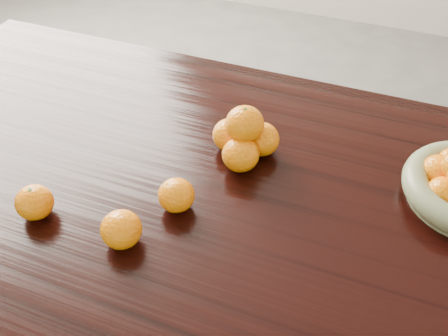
% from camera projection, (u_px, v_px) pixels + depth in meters
% --- Properties ---
extents(dining_table, '(2.00, 1.00, 0.75)m').
position_uv_depth(dining_table, '(232.00, 218.00, 1.15)').
color(dining_table, black).
rests_on(dining_table, ground).
extents(orange_pyramid, '(0.16, 0.15, 0.14)m').
position_uv_depth(orange_pyramid, '(244.00, 138.00, 1.14)').
color(orange_pyramid, orange).
rests_on(orange_pyramid, dining_table).
extents(loose_orange_0, '(0.08, 0.08, 0.07)m').
position_uv_depth(loose_orange_0, '(34.00, 202.00, 1.01)').
color(loose_orange_0, orange).
rests_on(loose_orange_0, dining_table).
extents(loose_orange_1, '(0.08, 0.08, 0.08)m').
position_uv_depth(loose_orange_1, '(121.00, 229.00, 0.96)').
color(loose_orange_1, orange).
rests_on(loose_orange_1, dining_table).
extents(loose_orange_2, '(0.08, 0.08, 0.07)m').
position_uv_depth(loose_orange_2, '(176.00, 195.00, 1.03)').
color(loose_orange_2, orange).
rests_on(loose_orange_2, dining_table).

